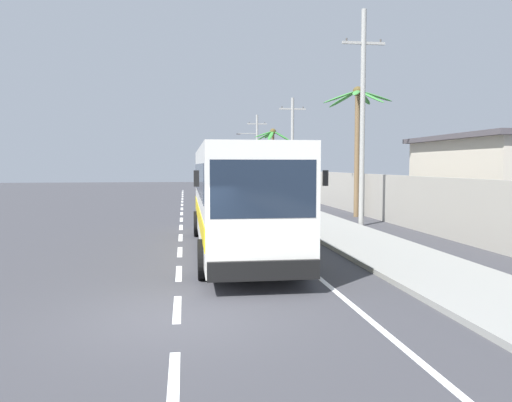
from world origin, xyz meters
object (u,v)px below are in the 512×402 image
object	(u,v)px
motorcycle_beside_bus	(263,209)
palm_nearest	(357,122)
pedestrian_near_kerb	(289,197)
palm_second	(273,144)
utility_pole_mid	(363,115)
utility_pole_distant	(256,150)
utility_pole_far	(292,147)
coach_bus_foreground	(237,194)

from	to	relation	value
motorcycle_beside_bus	palm_nearest	distance (m)	7.59
pedestrian_near_kerb	motorcycle_beside_bus	bearing A→B (deg)	72.21
palm_second	utility_pole_mid	bearing A→B (deg)	-89.23
utility_pole_mid	utility_pole_distant	size ratio (longest dim) A/B	1.19
utility_pole_mid	palm_second	world-z (taller)	utility_pole_mid
pedestrian_near_kerb	utility_pole_far	bearing A→B (deg)	-90.56
motorcycle_beside_bus	utility_pole_distant	size ratio (longest dim) A/B	0.23
coach_bus_foreground	utility_pole_mid	bearing A→B (deg)	42.58
pedestrian_near_kerb	utility_pole_mid	xyz separation A→B (m)	(2.25, -6.16, 4.30)
utility_pole_far	utility_pole_distant	size ratio (longest dim) A/B	0.97
utility_pole_far	utility_pole_distant	world-z (taller)	utility_pole_distant
motorcycle_beside_bus	utility_pole_far	bearing A→B (deg)	72.00
coach_bus_foreground	utility_pole_distant	bearing A→B (deg)	80.90
palm_nearest	utility_pole_far	bearing A→B (deg)	94.59
utility_pole_distant	coach_bus_foreground	bearing A→B (deg)	-99.10
coach_bus_foreground	palm_second	world-z (taller)	palm_second
motorcycle_beside_bus	coach_bus_foreground	bearing A→B (deg)	-104.66
coach_bus_foreground	utility_pole_mid	size ratio (longest dim) A/B	1.21
pedestrian_near_kerb	utility_pole_distant	world-z (taller)	utility_pole_distant
coach_bus_foreground	utility_pole_far	world-z (taller)	utility_pole_far
utility_pole_far	utility_pole_distant	xyz separation A→B (m)	(-0.55, 16.76, 0.25)
coach_bus_foreground	palm_second	size ratio (longest dim) A/B	1.97
coach_bus_foreground	palm_nearest	size ratio (longest dim) A/B	1.70
coach_bus_foreground	utility_pole_mid	xyz separation A→B (m)	(6.68, 6.14, 3.35)
palm_second	coach_bus_foreground	bearing A→B (deg)	-102.41
motorcycle_beside_bus	pedestrian_near_kerb	world-z (taller)	pedestrian_near_kerb
pedestrian_near_kerb	utility_pole_distant	distance (m)	27.66
utility_pole_mid	palm_second	bearing A→B (deg)	90.77
coach_bus_foreground	pedestrian_near_kerb	xyz separation A→B (m)	(4.43, 12.30, -0.95)
utility_pole_far	palm_second	world-z (taller)	utility_pole_far
pedestrian_near_kerb	utility_pole_distant	xyz separation A→B (m)	(1.92, 27.36, 3.62)
pedestrian_near_kerb	palm_second	distance (m)	17.21
utility_pole_mid	utility_pole_far	size ratio (longest dim) A/B	1.23
utility_pole_mid	utility_pole_far	distance (m)	16.79
motorcycle_beside_bus	utility_pole_distant	xyz separation A→B (m)	(4.12, 31.11, 3.98)
utility_pole_distant	palm_nearest	bearing A→B (deg)	-86.96
utility_pole_far	palm_nearest	bearing A→B (deg)	-85.41
coach_bus_foreground	palm_second	distance (m)	29.79
utility_pole_mid	palm_nearest	xyz separation A→B (m)	(1.23, 4.19, 0.07)
utility_pole_far	utility_pole_distant	distance (m)	16.77
coach_bus_foreground	pedestrian_near_kerb	size ratio (longest dim) A/B	7.43
palm_second	utility_pole_distant	bearing A→B (deg)	90.09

